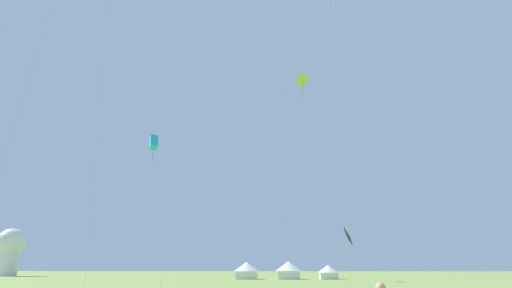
{
  "coord_description": "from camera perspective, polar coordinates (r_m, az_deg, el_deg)",
  "views": [
    {
      "loc": [
        2.53,
        -3.6,
        2.06
      ],
      "look_at": [
        0.0,
        32.0,
        13.36
      ],
      "focal_mm": 27.28,
      "sensor_mm": 36.0,
      "label": 1
    }
  ],
  "objects": [
    {
      "name": "festival_tent_center",
      "position": [
        71.95,
        10.57,
        -17.86
      ],
      "size": [
        3.71,
        3.71,
        2.41
      ],
      "color": "white",
      "rests_on": "ground"
    },
    {
      "name": "kite_lime_diamond",
      "position": [
        69.97,
        6.76,
        8.92
      ],
      "size": [
        2.34,
        1.61,
        35.05
      ],
      "color": "#99DB2D",
      "rests_on": "ground"
    },
    {
      "name": "observatory_dome",
      "position": [
        111.0,
        -32.39,
        -12.9
      ],
      "size": [
        6.4,
        6.4,
        10.8
      ],
      "color": "white",
      "rests_on": "ground"
    },
    {
      "name": "festival_tent_right",
      "position": [
        71.87,
        -1.36,
        -17.92
      ],
      "size": [
        4.47,
        4.47,
        2.91
      ],
      "color": "white",
      "rests_on": "ground"
    },
    {
      "name": "festival_tent_left",
      "position": [
        71.56,
        4.82,
        -17.82
      ],
      "size": [
        4.62,
        4.62,
        3.01
      ],
      "color": "white",
      "rests_on": "ground"
    },
    {
      "name": "kite_cyan_box",
      "position": [
        44.92,
        -14.76,
        0.22
      ],
      "size": [
        3.13,
        2.34,
        16.26
      ],
      "color": "#1EB7CC",
      "rests_on": "ground"
    },
    {
      "name": "kite_black_diamond",
      "position": [
        63.59,
        13.36,
        -13.05
      ],
      "size": [
        2.82,
        3.25,
        7.97
      ],
      "color": "black",
      "rests_on": "ground"
    }
  ]
}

